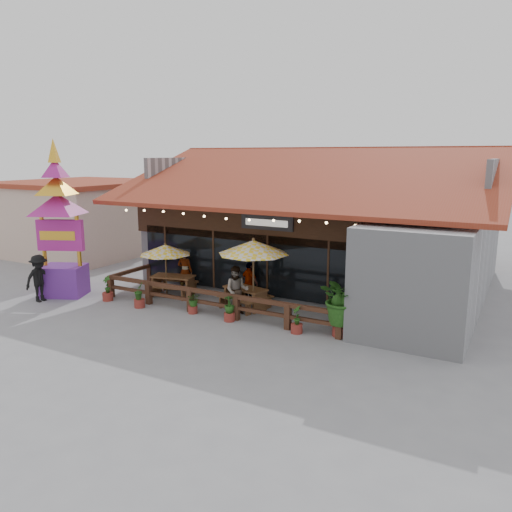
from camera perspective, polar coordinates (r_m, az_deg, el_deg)
The scene contains 19 objects.
ground at distance 17.98m, azimuth -0.04°, elevation -7.12°, with size 100.00×100.00×0.00m, color gray.
restaurant_building at distance 23.22m, azimuth 8.45°, elevation 2.63°, with size 15.50×14.73×6.09m.
patio_railing at distance 18.73m, azimuth -6.49°, elevation -4.45°, with size 10.00×2.60×0.92m.
neighbor_building at distance 31.47m, azimuth -19.06°, elevation 4.31°, with size 8.40×8.40×4.22m.
umbrella_left at distance 20.50m, azimuth -10.32°, elevation 0.69°, with size 2.56×2.56×2.25m.
umbrella_right at distance 18.11m, azimuth -0.30°, elevation 0.98°, with size 3.27×3.27×2.79m.
picnic_table_left at distance 20.97m, azimuth -9.44°, elevation -2.95°, with size 2.02×1.84×0.83m.
picnic_table_right at distance 18.98m, azimuth -1.22°, elevation -4.39°, with size 1.96×1.79×0.81m.
thai_sign_tower at distance 21.64m, azimuth -21.67°, elevation 5.08°, with size 3.34×3.34×6.86m.
tropical_plant at distance 16.15m, azimuth 9.85°, elevation -4.90°, with size 1.89×1.99×2.14m.
diner_a at distance 21.21m, azimuth -8.11°, elevation -1.75°, with size 0.67×0.44×1.84m, color #361F11.
diner_b at distance 18.20m, azimuth -2.19°, elevation -3.93°, with size 0.87×0.68×1.80m, color #361F11.
diner_c at distance 19.61m, azimuth -0.73°, elevation -3.04°, with size 0.95×0.40×1.63m, color #361F11.
pedestrian at distance 21.52m, azimuth -23.52°, elevation -2.35°, with size 1.22×0.70×1.89m, color black.
planter_a at distance 20.83m, azimuth -16.62°, elevation -3.76°, with size 0.42×0.42×1.02m.
planter_b at distance 19.59m, azimuth -13.20°, elevation -4.47°, with size 0.41×0.41×1.00m.
planter_c at distance 18.52m, azimuth -7.26°, elevation -5.09°, with size 0.60×0.55×0.85m.
planter_d at distance 17.57m, azimuth -3.07°, elevation -6.03°, with size 0.49×0.49×0.94m.
planter_e at distance 16.47m, azimuth 4.68°, elevation -7.47°, with size 0.38×0.40×0.94m.
Camera 1 is at (8.24, -14.91, 5.75)m, focal length 35.00 mm.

